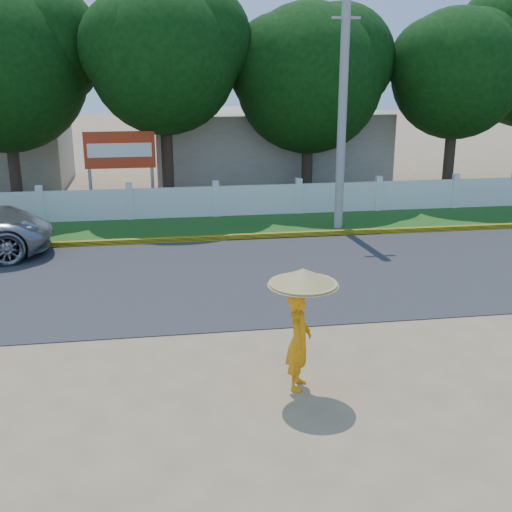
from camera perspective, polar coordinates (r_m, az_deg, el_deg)
The scene contains 10 objects.
ground at distance 12.44m, azimuth 1.44°, elevation -8.41°, with size 120.00×120.00×0.00m, color #9E8460.
road at distance 16.57m, azimuth -1.34°, elevation -1.78°, with size 60.00×7.00×0.02m, color #38383A.
grass_verge at distance 21.57m, azimuth -3.19°, elevation 2.66°, with size 60.00×3.50×0.03m, color #2D601E.
curb at distance 19.92m, azimuth -2.70°, elevation 1.65°, with size 40.00×0.18×0.16m, color yellow.
fence at distance 22.86m, azimuth -3.59°, elevation 4.85°, with size 40.00×0.10×1.10m, color silver.
building_near at distance 29.73m, azimuth 0.95°, elevation 9.74°, with size 10.00×6.00×3.20m, color #B7AD99.
utility_pole at distance 20.93m, azimuth 7.67°, elevation 12.32°, with size 0.28×0.28×7.39m, color gray.
monk_with_parasol at distance 10.61m, azimuth 4.01°, elevation -4.92°, with size 1.17×1.17×2.12m.
billboard at distance 23.60m, azimuth -12.00°, elevation 8.82°, with size 2.50×0.13×2.95m.
tree_row at distance 26.26m, azimuth 7.87°, elevation 16.22°, with size 39.06×7.47×8.87m.
Camera 1 is at (-2.05, -11.06, 5.33)m, focal length 45.00 mm.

